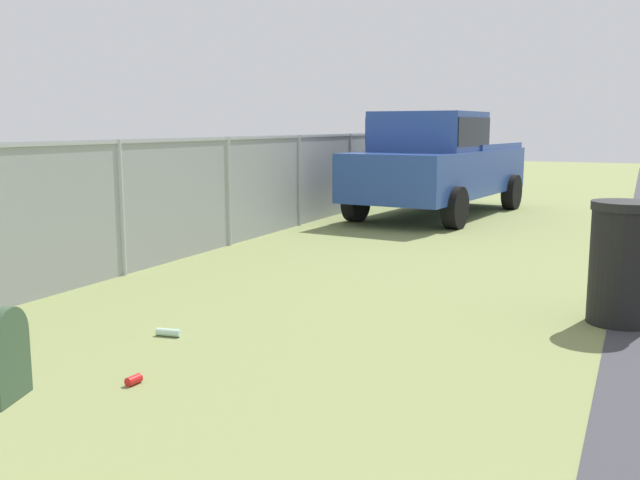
{
  "coord_description": "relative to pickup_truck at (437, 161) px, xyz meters",
  "views": [
    {
      "loc": [
        1.68,
        -1.35,
        1.81
      ],
      "look_at": [
        6.76,
        0.98,
        0.92
      ],
      "focal_mm": 39.81,
      "sensor_mm": 36.0,
      "label": 1
    }
  ],
  "objects": [
    {
      "name": "pickup_truck",
      "position": [
        0.0,
        0.0,
        0.0
      ],
      "size": [
        5.55,
        2.72,
        2.09
      ],
      "rotation": [
        0.0,
        0.0,
        3.03
      ],
      "color": "#284793",
      "rests_on": "ground"
    },
    {
      "name": "litter_bottle_near_hydrant",
      "position": [
        -9.2,
        -0.16,
        -1.07
      ],
      "size": [
        0.1,
        0.23,
        0.07
      ],
      "primitive_type": "cylinder",
      "rotation": [
        0.0,
        1.57,
        4.88
      ],
      "color": "#B2D8BF",
      "rests_on": "ground"
    },
    {
      "name": "litter_can_midfield_b",
      "position": [
        -10.26,
        -0.64,
        -1.07
      ],
      "size": [
        0.12,
        0.08,
        0.07
      ],
      "primitive_type": "cylinder",
      "rotation": [
        0.0,
        1.57,
        6.2
      ],
      "color": "red",
      "rests_on": "ground"
    },
    {
      "name": "trash_bin",
      "position": [
        -7.11,
        -3.72,
        -0.53
      ],
      "size": [
        0.62,
        0.62,
        1.14
      ],
      "color": "black",
      "rests_on": "ground"
    },
    {
      "name": "fence_section",
      "position": [
        -6.09,
        1.91,
        -0.21
      ],
      "size": [
        17.2,
        0.07,
        1.66
      ],
      "color": "#9EA3A8",
      "rests_on": "ground"
    }
  ]
}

